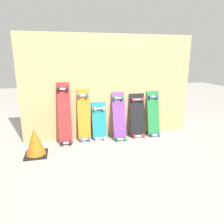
{
  "coord_description": "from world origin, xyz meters",
  "views": [
    {
      "loc": [
        -0.67,
        -2.92,
        1.19
      ],
      "look_at": [
        0.0,
        -0.07,
        0.42
      ],
      "focal_mm": 33.34,
      "sensor_mm": 36.0,
      "label": 1
    }
  ],
  "objects_px": {
    "skateboard_orange": "(84,117)",
    "skateboard_black": "(137,118)",
    "skateboard_green": "(154,116)",
    "traffic_cone": "(35,142)",
    "skateboard_red": "(65,116)",
    "skateboard_teal": "(99,123)",
    "skateboard_purple": "(119,119)"
  },
  "relations": [
    {
      "from": "skateboard_red",
      "to": "skateboard_orange",
      "type": "distance_m",
      "value": 0.28
    },
    {
      "from": "skateboard_green",
      "to": "skateboard_black",
      "type": "bearing_deg",
      "value": 177.19
    },
    {
      "from": "skateboard_purple",
      "to": "skateboard_red",
      "type": "bearing_deg",
      "value": 178.81
    },
    {
      "from": "skateboard_black",
      "to": "skateboard_green",
      "type": "xyz_separation_m",
      "value": [
        0.26,
        -0.01,
        0.02
      ]
    },
    {
      "from": "skateboard_purple",
      "to": "skateboard_teal",
      "type": "bearing_deg",
      "value": 170.15
    },
    {
      "from": "skateboard_red",
      "to": "traffic_cone",
      "type": "height_order",
      "value": "skateboard_red"
    },
    {
      "from": "skateboard_purple",
      "to": "skateboard_black",
      "type": "height_order",
      "value": "skateboard_purple"
    },
    {
      "from": "skateboard_orange",
      "to": "skateboard_teal",
      "type": "relative_size",
      "value": 1.32
    },
    {
      "from": "skateboard_teal",
      "to": "skateboard_green",
      "type": "bearing_deg",
      "value": -1.64
    },
    {
      "from": "skateboard_red",
      "to": "skateboard_purple",
      "type": "distance_m",
      "value": 0.79
    },
    {
      "from": "skateboard_teal",
      "to": "traffic_cone",
      "type": "height_order",
      "value": "skateboard_teal"
    },
    {
      "from": "skateboard_red",
      "to": "skateboard_orange",
      "type": "bearing_deg",
      "value": 8.82
    },
    {
      "from": "skateboard_green",
      "to": "skateboard_red",
      "type": "bearing_deg",
      "value": -179.58
    },
    {
      "from": "skateboard_red",
      "to": "skateboard_teal",
      "type": "bearing_deg",
      "value": 3.97
    },
    {
      "from": "skateboard_red",
      "to": "traffic_cone",
      "type": "relative_size",
      "value": 2.57
    },
    {
      "from": "skateboard_red",
      "to": "skateboard_teal",
      "type": "height_order",
      "value": "skateboard_red"
    },
    {
      "from": "skateboard_orange",
      "to": "skateboard_black",
      "type": "height_order",
      "value": "skateboard_orange"
    },
    {
      "from": "skateboard_black",
      "to": "traffic_cone",
      "type": "relative_size",
      "value": 2.04
    },
    {
      "from": "skateboard_orange",
      "to": "skateboard_black",
      "type": "relative_size",
      "value": 1.12
    },
    {
      "from": "skateboard_teal",
      "to": "skateboard_purple",
      "type": "bearing_deg",
      "value": -9.85
    },
    {
      "from": "skateboard_teal",
      "to": "skateboard_green",
      "type": "relative_size",
      "value": 0.82
    },
    {
      "from": "skateboard_orange",
      "to": "skateboard_black",
      "type": "bearing_deg",
      "value": -1.37
    },
    {
      "from": "skateboard_black",
      "to": "skateboard_green",
      "type": "bearing_deg",
      "value": -2.81
    },
    {
      "from": "skateboard_orange",
      "to": "skateboard_green",
      "type": "xyz_separation_m",
      "value": [
        1.07,
        -0.03,
        -0.04
      ]
    },
    {
      "from": "skateboard_teal",
      "to": "skateboard_purple",
      "type": "xyz_separation_m",
      "value": [
        0.29,
        -0.05,
        0.07
      ]
    },
    {
      "from": "skateboard_black",
      "to": "traffic_cone",
      "type": "distance_m",
      "value": 1.51
    },
    {
      "from": "skateboard_green",
      "to": "skateboard_purple",
      "type": "bearing_deg",
      "value": -177.3
    },
    {
      "from": "skateboard_green",
      "to": "skateboard_orange",
      "type": "bearing_deg",
      "value": 178.28
    },
    {
      "from": "skateboard_orange",
      "to": "skateboard_purple",
      "type": "height_order",
      "value": "skateboard_orange"
    },
    {
      "from": "skateboard_purple",
      "to": "skateboard_black",
      "type": "xyz_separation_m",
      "value": [
        0.3,
        0.04,
        -0.02
      ]
    },
    {
      "from": "skateboard_teal",
      "to": "skateboard_green",
      "type": "xyz_separation_m",
      "value": [
        0.85,
        -0.02,
        0.07
      ]
    },
    {
      "from": "skateboard_red",
      "to": "skateboard_orange",
      "type": "height_order",
      "value": "skateboard_red"
    }
  ]
}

